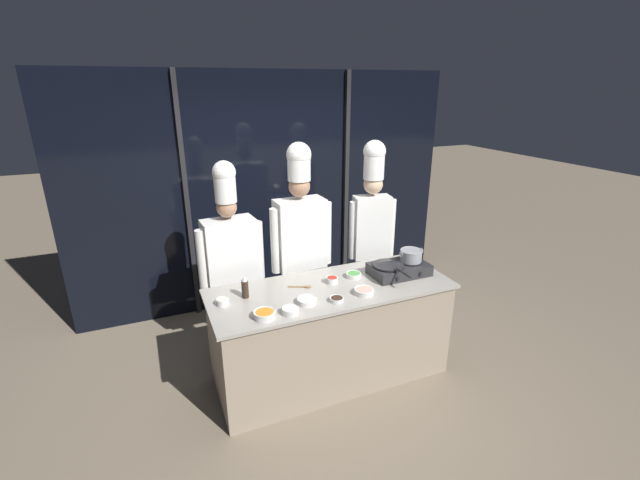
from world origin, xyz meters
The scene contains 19 objects.
ground_plane centered at (0.00, 0.00, 0.00)m, with size 24.00×24.00×0.00m, color #7F705B.
window_wall_back centered at (0.00, 1.71, 1.35)m, with size 4.51×0.09×2.70m.
demo_counter centered at (0.00, 0.00, 0.45)m, with size 2.11×0.81×0.90m.
portable_stove centered at (0.68, 0.00, 0.96)m, with size 0.53×0.34×0.11m.
frying_pan centered at (0.56, -0.01, 1.03)m, with size 0.29×0.50×0.04m.
stock_pot centered at (0.80, 0.00, 1.07)m, with size 0.23×0.20×0.11m.
squeeze_bottle_soy centered at (-0.72, 0.11, 0.99)m, with size 0.06×0.06×0.19m.
prep_bowl_chili_flakes centered at (0.04, 0.08, 0.93)m, with size 0.11×0.11×0.05m.
prep_bowl_shrimp centered at (0.20, -0.22, 0.93)m, with size 0.17×0.17×0.05m.
prep_bowl_scallions centered at (0.27, 0.10, 0.93)m, with size 0.14×0.14×0.04m.
prep_bowl_onion centered at (-0.30, -0.18, 0.93)m, with size 0.16×0.16×0.04m.
prep_bowl_carrots centered at (-0.67, -0.27, 0.93)m, with size 0.17×0.17×0.05m.
prep_bowl_bean_sprouts centered at (-0.92, 0.06, 0.93)m, with size 0.10×0.10×0.05m.
prep_bowl_rice centered at (-0.47, -0.29, 0.93)m, with size 0.13×0.13×0.05m.
prep_bowl_soy_glaze centered at (-0.07, -0.25, 0.92)m, with size 0.12×0.12×0.04m.
serving_spoon_slotted centered at (-0.22, 0.09, 0.91)m, with size 0.20×0.11×0.02m.
chef_head centered at (-0.71, 0.73, 1.07)m, with size 0.63×0.29×1.92m.
chef_sous centered at (-0.04, 0.64, 1.19)m, with size 0.62×0.26×2.06m.
chef_line centered at (0.75, 0.64, 1.23)m, with size 0.48×0.26×2.04m.
Camera 1 is at (-1.39, -3.01, 2.56)m, focal length 24.00 mm.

